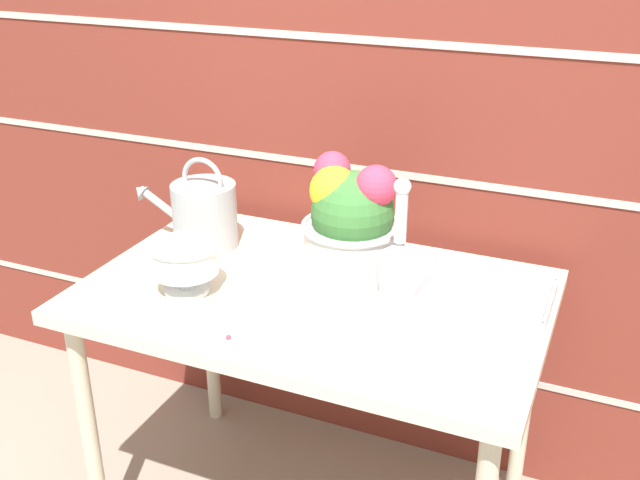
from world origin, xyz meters
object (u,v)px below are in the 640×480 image
object	(u,v)px
glass_decanter	(399,268)
wire_tray	(484,299)
flower_planter	(351,221)
crystal_pedestal_bowl	(185,261)
watering_can	(203,214)

from	to	relation	value
glass_decanter	wire_tray	xyz separation A→B (m)	(0.18, 0.10, -0.09)
flower_planter	wire_tray	size ratio (longest dim) A/B	0.98
crystal_pedestal_bowl	wire_tray	size ratio (longest dim) A/B	0.55
watering_can	flower_planter	distance (m)	0.43
watering_can	wire_tray	xyz separation A→B (m)	(0.78, -0.02, -0.08)
watering_can	wire_tray	world-z (taller)	watering_can
wire_tray	crystal_pedestal_bowl	bearing A→B (deg)	-161.41
flower_planter	glass_decanter	bearing A→B (deg)	-38.63
watering_can	glass_decanter	xyz separation A→B (m)	(0.60, -0.12, 0.01)
watering_can	glass_decanter	size ratio (longest dim) A/B	1.00
crystal_pedestal_bowl	flower_planter	size ratio (longest dim) A/B	0.56
flower_planter	glass_decanter	distance (m)	0.22
flower_planter	watering_can	bearing A→B (deg)	-178.14
watering_can	crystal_pedestal_bowl	bearing A→B (deg)	-68.13
flower_planter	wire_tray	bearing A→B (deg)	-5.86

